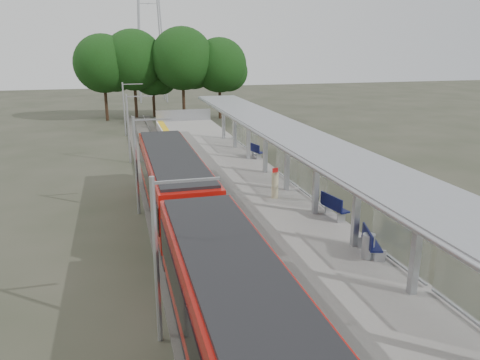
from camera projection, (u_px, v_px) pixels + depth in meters
name	position (u px, v px, depth m)	size (l,w,h in m)	color
trackbed	(169.00, 203.00, 27.31)	(3.00, 70.00, 0.24)	#59544C
platform	(244.00, 191.00, 28.32)	(6.00, 50.00, 1.00)	gray
tactile_strip	(202.00, 186.00, 27.54)	(0.60, 50.00, 0.02)	gold
end_fence	(183.00, 115.00, 51.16)	(6.00, 0.10, 1.20)	#9EA0A5
train	(195.00, 231.00, 18.16)	(2.74, 27.60, 3.62)	black
canopy	(293.00, 142.00, 24.14)	(3.27, 38.00, 3.66)	#9EA0A5
tree_cluster	(158.00, 63.00, 56.79)	(20.66, 10.37, 11.17)	#382316
catenary_masts	(137.00, 162.00, 25.18)	(2.08, 48.16, 5.40)	#9EA0A5
bench_near	(370.00, 241.00, 18.35)	(0.94, 1.68, 1.10)	#0D1244
bench_mid	(333.00, 206.00, 22.36)	(0.81, 1.72, 1.13)	#0D1244
bench_far	(255.00, 150.00, 34.47)	(0.81, 1.55, 1.02)	#0D1244
info_pillar_far	(275.00, 185.00, 25.23)	(0.38, 0.38, 1.68)	beige
litter_bin	(368.00, 246.00, 18.12)	(0.49, 0.49, 1.00)	#9EA0A5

